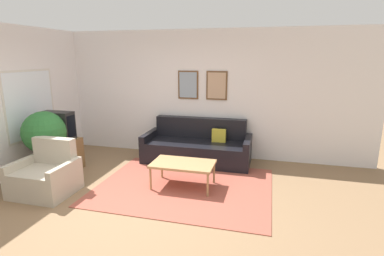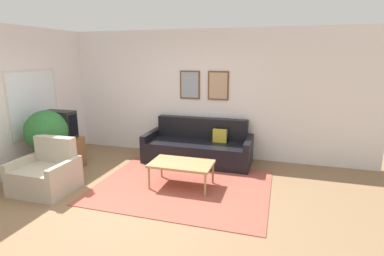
# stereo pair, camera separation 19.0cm
# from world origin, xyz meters

# --- Properties ---
(ground_plane) EXTENTS (16.00, 16.00, 0.00)m
(ground_plane) POSITION_xyz_m (0.00, 0.00, 0.00)
(ground_plane) COLOR #846647
(area_rug) EXTENTS (2.86, 2.25, 0.01)m
(area_rug) POSITION_xyz_m (0.58, 0.86, 0.01)
(area_rug) COLOR #9E4C3D
(area_rug) RESTS_ON ground_plane
(wall_back) EXTENTS (8.00, 0.09, 2.70)m
(wall_back) POSITION_xyz_m (0.01, 2.62, 1.35)
(wall_back) COLOR silver
(wall_back) RESTS_ON ground_plane
(wall_left_window) EXTENTS (0.08, 8.00, 2.70)m
(wall_left_window) POSITION_xyz_m (-2.58, 0.62, 1.35)
(wall_left_window) COLOR silver
(wall_left_window) RESTS_ON ground_plane
(couch) EXTENTS (2.19, 0.90, 0.87)m
(couch) POSITION_xyz_m (0.49, 2.16, 0.30)
(couch) COLOR black
(couch) RESTS_ON ground_plane
(coffee_table) EXTENTS (1.03, 0.61, 0.43)m
(coffee_table) POSITION_xyz_m (0.56, 0.85, 0.39)
(coffee_table) COLOR #A87F51
(coffee_table) RESTS_ON ground_plane
(tv_stand) EXTENTS (0.77, 0.42, 0.60)m
(tv_stand) POSITION_xyz_m (-1.98, 1.06, 0.30)
(tv_stand) COLOR brown
(tv_stand) RESTS_ON ground_plane
(tv) EXTENTS (0.62, 0.28, 0.53)m
(tv) POSITION_xyz_m (-1.98, 1.06, 0.87)
(tv) COLOR black
(tv) RESTS_ON tv_stand
(armchair) EXTENTS (0.90, 0.76, 0.85)m
(armchair) POSITION_xyz_m (-1.50, 0.09, 0.28)
(armchair) COLOR #B2A893
(armchair) RESTS_ON ground_plane
(potted_plant_tall) EXTENTS (0.76, 0.76, 1.20)m
(potted_plant_tall) POSITION_xyz_m (-1.99, 0.71, 0.79)
(potted_plant_tall) COLOR beige
(potted_plant_tall) RESTS_ON ground_plane
(potted_plant_by_window) EXTENTS (0.36, 0.36, 0.66)m
(potted_plant_by_window) POSITION_xyz_m (-2.22, 1.41, 0.38)
(potted_plant_by_window) COLOR #383D42
(potted_plant_by_window) RESTS_ON ground_plane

